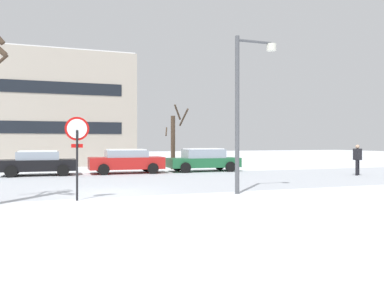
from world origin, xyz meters
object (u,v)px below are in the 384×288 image
at_px(parked_car_green, 203,160).
at_px(pedestrian_crossing, 357,157).
at_px(stop_sign, 77,142).
at_px(street_lamp, 244,98).
at_px(parked_car_red, 126,161).
at_px(parked_car_black, 38,163).

height_order(parked_car_green, pedestrian_crossing, pedestrian_crossing).
relative_size(stop_sign, street_lamp, 0.47).
relative_size(street_lamp, parked_car_red, 1.30).
xyz_separation_m(street_lamp, pedestrian_crossing, (9.63, 4.89, -2.49)).
relative_size(parked_car_red, parked_car_green, 0.96).
bearing_deg(parked_car_green, stop_sign, -129.06).
distance_m(street_lamp, parked_car_red, 11.35).
xyz_separation_m(parked_car_green, pedestrian_crossing, (7.04, -5.74, 0.26)).
bearing_deg(parked_car_black, pedestrian_crossing, -19.66).
xyz_separation_m(street_lamp, parked_car_red, (-2.34, 10.76, -2.75)).
bearing_deg(parked_car_green, pedestrian_crossing, -39.20).
xyz_separation_m(stop_sign, pedestrian_crossing, (15.52, 4.70, -0.89)).
bearing_deg(parked_car_black, stop_sign, -82.76).
xyz_separation_m(stop_sign, street_lamp, (5.89, -0.20, 1.61)).
relative_size(stop_sign, parked_car_green, 0.59).
height_order(street_lamp, parked_car_black, street_lamp).
bearing_deg(parked_car_green, street_lamp, -103.65).
relative_size(parked_car_green, pedestrian_crossing, 2.66).
bearing_deg(parked_car_red, street_lamp, -77.75).
height_order(parked_car_black, parked_car_red, parked_car_red).
bearing_deg(pedestrian_crossing, parked_car_red, 153.88).
xyz_separation_m(stop_sign, parked_car_green, (8.47, 10.44, -1.15)).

